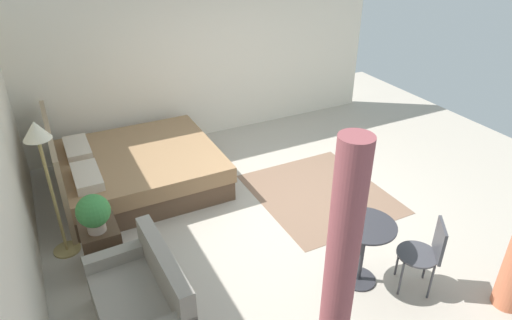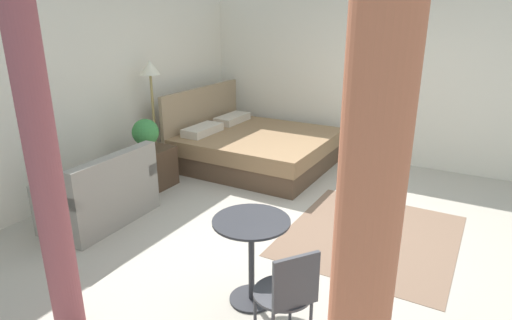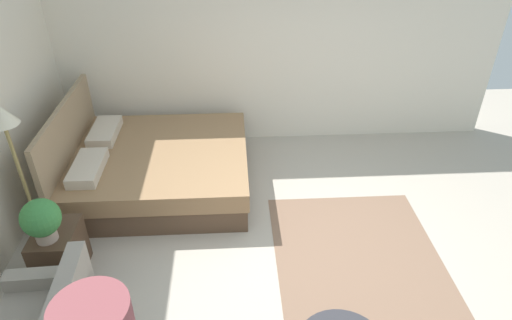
# 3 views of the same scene
# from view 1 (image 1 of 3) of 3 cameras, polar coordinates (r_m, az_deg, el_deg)

# --- Properties ---
(ground_plane) EXTENTS (8.41, 9.22, 0.02)m
(ground_plane) POSITION_cam_1_polar(r_m,az_deg,el_deg) (6.11, 3.98, -6.18)
(ground_plane) COLOR #B2A899
(wall_back) EXTENTS (8.41, 0.12, 2.58)m
(wall_back) POSITION_cam_1_polar(r_m,az_deg,el_deg) (4.82, -29.26, -2.48)
(wall_back) COLOR silver
(wall_back) RESTS_ON ground
(wall_right) EXTENTS (0.12, 6.22, 2.58)m
(wall_right) POSITION_cam_1_polar(r_m,az_deg,el_deg) (7.75, -6.07, 12.33)
(wall_right) COLOR silver
(wall_right) RESTS_ON ground
(area_rug) EXTENTS (1.94, 1.72, 0.01)m
(area_rug) POSITION_cam_1_polar(r_m,az_deg,el_deg) (6.44, 8.15, -4.22)
(area_rug) COLOR #7F604C
(area_rug) RESTS_ON ground
(bed) EXTENTS (2.00, 2.17, 1.15)m
(bed) POSITION_cam_1_polar(r_m,az_deg,el_deg) (6.63, -15.08, -1.08)
(bed) COLOR brown
(bed) RESTS_ON ground
(couch) EXTENTS (1.25, 0.76, 0.84)m
(couch) POSITION_cam_1_polar(r_m,az_deg,el_deg) (4.52, -14.18, -17.42)
(couch) COLOR gray
(couch) RESTS_ON ground
(nightstand) EXTENTS (0.53, 0.40, 0.55)m
(nightstand) POSITION_cam_1_polar(r_m,az_deg,el_deg) (5.33, -19.03, -10.16)
(nightstand) COLOR #473323
(nightstand) RESTS_ON ground
(potted_plant) EXTENTS (0.35, 0.35, 0.43)m
(potted_plant) POSITION_cam_1_polar(r_m,az_deg,el_deg) (4.95, -19.97, -6.27)
(potted_plant) COLOR tan
(potted_plant) RESTS_ON nightstand
(floor_lamp) EXTENTS (0.31, 0.31, 1.67)m
(floor_lamp) POSITION_cam_1_polar(r_m,az_deg,el_deg) (5.16, -25.67, 1.11)
(floor_lamp) COLOR #99844C
(floor_lamp) RESTS_ON ground
(balcony_table) EXTENTS (0.62, 0.62, 0.75)m
(balcony_table) POSITION_cam_1_polar(r_m,az_deg,el_deg) (4.84, 13.51, -10.13)
(balcony_table) COLOR #2D2D33
(balcony_table) RESTS_ON ground
(cafe_chair_near_window) EXTENTS (0.59, 0.59, 0.83)m
(cafe_chair_near_window) POSITION_cam_1_polar(r_m,az_deg,el_deg) (4.95, 20.92, -10.65)
(cafe_chair_near_window) COLOR #3F3F44
(cafe_chair_near_window) RESTS_ON ground
(curtain_right) EXTENTS (0.22, 0.22, 2.40)m
(curtain_right) POSITION_cam_1_polar(r_m,az_deg,el_deg) (3.31, 10.39, -15.95)
(curtain_right) COLOR #994C51
(curtain_right) RESTS_ON ground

